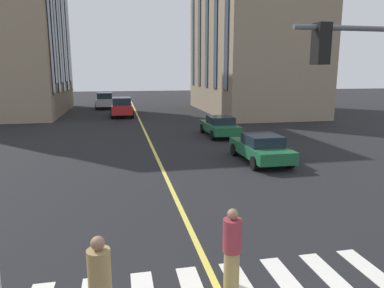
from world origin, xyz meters
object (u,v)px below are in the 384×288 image
pedestrian_companion (232,249)px  car_green_oncoming (220,126)px  car_silver_trailing (105,100)px  car_red_mid (122,107)px  car_green_parked_a (261,148)px  pedestrian_near (100,287)px

pedestrian_companion → car_green_oncoming: bearing=-15.1°
car_silver_trailing → car_red_mid: 9.01m
car_silver_trailing → car_green_oncoming: (-21.22, -8.32, -0.27)m
car_silver_trailing → pedestrian_companion: car_silver_trailing is taller
pedestrian_companion → car_silver_trailing: bearing=5.5°
car_green_parked_a → pedestrian_companion: bearing=154.7°
car_silver_trailing → pedestrian_companion: 38.52m
car_silver_trailing → pedestrian_near: bearing=-178.3°
car_silver_trailing → car_green_parked_a: 29.75m
car_green_parked_a → pedestrian_companion: 10.81m
car_green_parked_a → car_silver_trailing: bearing=16.2°
car_green_oncoming → car_green_parked_a: 7.34m
car_silver_trailing → pedestrian_near: (-39.20, -1.17, -0.08)m
car_green_parked_a → car_red_mid: 20.78m
car_green_parked_a → car_green_oncoming: bearing=0.0°
pedestrian_near → car_green_oncoming: bearing=-21.7°
pedestrian_near → car_silver_trailing: bearing=1.7°
pedestrian_near → pedestrian_companion: 2.67m
car_silver_trailing → car_red_mid: (-8.81, -1.89, 0.00)m
car_red_mid → car_green_oncoming: bearing=-152.6°
pedestrian_near → pedestrian_companion: size_ratio=1.04×
car_green_parked_a → car_red_mid: car_red_mid is taller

